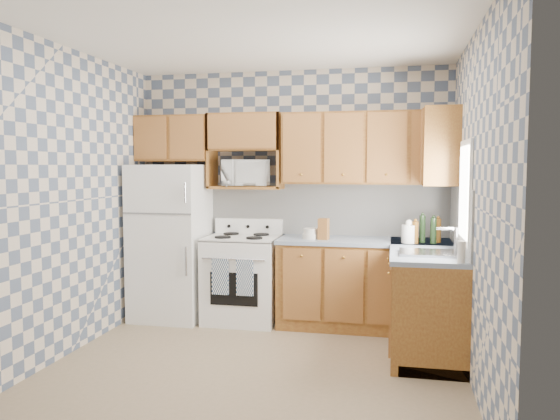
% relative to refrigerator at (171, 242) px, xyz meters
% --- Properties ---
extents(floor, '(3.40, 3.40, 0.00)m').
position_rel_refrigerator_xyz_m(floor, '(1.27, -1.25, -0.84)').
color(floor, '#806F51').
rests_on(floor, ground).
extents(back_wall, '(3.40, 0.02, 2.70)m').
position_rel_refrigerator_xyz_m(back_wall, '(1.27, 0.35, 0.51)').
color(back_wall, slate).
rests_on(back_wall, ground).
extents(right_wall, '(0.02, 3.20, 2.70)m').
position_rel_refrigerator_xyz_m(right_wall, '(2.97, -1.25, 0.51)').
color(right_wall, slate).
rests_on(right_wall, ground).
extents(backsplash_back, '(2.60, 0.02, 0.56)m').
position_rel_refrigerator_xyz_m(backsplash_back, '(1.68, 0.34, 0.36)').
color(backsplash_back, silver).
rests_on(backsplash_back, back_wall).
extents(backsplash_right, '(0.02, 1.60, 0.56)m').
position_rel_refrigerator_xyz_m(backsplash_right, '(2.96, -0.45, 0.36)').
color(backsplash_right, silver).
rests_on(backsplash_right, right_wall).
extents(refrigerator, '(0.75, 0.70, 1.68)m').
position_rel_refrigerator_xyz_m(refrigerator, '(0.00, 0.00, 0.00)').
color(refrigerator, white).
rests_on(refrigerator, floor).
extents(stove_body, '(0.76, 0.65, 0.90)m').
position_rel_refrigerator_xyz_m(stove_body, '(0.80, 0.03, -0.39)').
color(stove_body, white).
rests_on(stove_body, floor).
extents(cooktop, '(0.76, 0.65, 0.02)m').
position_rel_refrigerator_xyz_m(cooktop, '(0.80, 0.03, 0.07)').
color(cooktop, silver).
rests_on(cooktop, stove_body).
extents(backguard, '(0.76, 0.08, 0.17)m').
position_rel_refrigerator_xyz_m(backguard, '(0.80, 0.30, 0.16)').
color(backguard, white).
rests_on(backguard, cooktop).
extents(dish_towel_left, '(0.17, 0.02, 0.37)m').
position_rel_refrigerator_xyz_m(dish_towel_left, '(0.67, -0.32, -0.29)').
color(dish_towel_left, navy).
rests_on(dish_towel_left, stove_body).
extents(dish_towel_right, '(0.17, 0.02, 0.37)m').
position_rel_refrigerator_xyz_m(dish_towel_right, '(0.93, -0.32, -0.29)').
color(dish_towel_right, navy).
rests_on(dish_towel_right, stove_body).
extents(base_cabinets_back, '(1.75, 0.60, 0.88)m').
position_rel_refrigerator_xyz_m(base_cabinets_back, '(2.10, 0.05, -0.40)').
color(base_cabinets_back, brown).
rests_on(base_cabinets_back, floor).
extents(base_cabinets_right, '(0.60, 1.60, 0.88)m').
position_rel_refrigerator_xyz_m(base_cabinets_right, '(2.67, -0.45, -0.40)').
color(base_cabinets_right, brown).
rests_on(base_cabinets_right, floor).
extents(countertop_back, '(1.77, 0.63, 0.04)m').
position_rel_refrigerator_xyz_m(countertop_back, '(2.10, 0.05, 0.06)').
color(countertop_back, slate).
rests_on(countertop_back, base_cabinets_back).
extents(countertop_right, '(0.63, 1.60, 0.04)m').
position_rel_refrigerator_xyz_m(countertop_right, '(2.67, -0.45, 0.06)').
color(countertop_right, slate).
rests_on(countertop_right, base_cabinets_right).
extents(upper_cabinets_back, '(1.75, 0.33, 0.74)m').
position_rel_refrigerator_xyz_m(upper_cabinets_back, '(2.10, 0.19, 1.01)').
color(upper_cabinets_back, brown).
rests_on(upper_cabinets_back, back_wall).
extents(upper_cabinets_fridge, '(0.82, 0.33, 0.50)m').
position_rel_refrigerator_xyz_m(upper_cabinets_fridge, '(-0.02, 0.19, 1.13)').
color(upper_cabinets_fridge, brown).
rests_on(upper_cabinets_fridge, back_wall).
extents(upper_cabinets_right, '(0.33, 0.70, 0.74)m').
position_rel_refrigerator_xyz_m(upper_cabinets_right, '(2.81, 0.00, 1.01)').
color(upper_cabinets_right, brown).
rests_on(upper_cabinets_right, right_wall).
extents(microwave_shelf, '(0.80, 0.33, 0.03)m').
position_rel_refrigerator_xyz_m(microwave_shelf, '(0.80, 0.19, 0.60)').
color(microwave_shelf, brown).
rests_on(microwave_shelf, back_wall).
extents(microwave, '(0.59, 0.46, 0.29)m').
position_rel_refrigerator_xyz_m(microwave, '(0.80, 0.21, 0.75)').
color(microwave, white).
rests_on(microwave, microwave_shelf).
extents(sink, '(0.48, 0.40, 0.03)m').
position_rel_refrigerator_xyz_m(sink, '(2.67, -0.80, 0.09)').
color(sink, '#B7B7BC').
rests_on(sink, countertop_right).
extents(window, '(0.02, 0.66, 0.86)m').
position_rel_refrigerator_xyz_m(window, '(2.96, -0.80, 0.61)').
color(window, white).
rests_on(window, right_wall).
extents(bottle_0, '(0.06, 0.06, 0.27)m').
position_rel_refrigerator_xyz_m(bottle_0, '(2.66, -0.09, 0.21)').
color(bottle_0, black).
rests_on(bottle_0, countertop_back).
extents(bottle_1, '(0.06, 0.06, 0.25)m').
position_rel_refrigerator_xyz_m(bottle_1, '(2.76, -0.15, 0.21)').
color(bottle_1, black).
rests_on(bottle_1, countertop_back).
extents(bottle_2, '(0.06, 0.06, 0.23)m').
position_rel_refrigerator_xyz_m(bottle_2, '(2.81, -0.05, 0.20)').
color(bottle_2, brown).
rests_on(bottle_2, countertop_back).
extents(bottle_3, '(0.06, 0.06, 0.21)m').
position_rel_refrigerator_xyz_m(bottle_3, '(2.59, -0.17, 0.19)').
color(bottle_3, brown).
rests_on(bottle_3, countertop_back).
extents(knife_block, '(0.11, 0.11, 0.22)m').
position_rel_refrigerator_xyz_m(knife_block, '(1.69, -0.05, 0.19)').
color(knife_block, brown).
rests_on(knife_block, countertop_back).
extents(electric_kettle, '(0.14, 0.14, 0.18)m').
position_rel_refrigerator_xyz_m(electric_kettle, '(2.53, -0.15, 0.17)').
color(electric_kettle, white).
rests_on(electric_kettle, countertop_back).
extents(food_containers, '(0.17, 0.17, 0.11)m').
position_rel_refrigerator_xyz_m(food_containers, '(1.55, -0.03, 0.14)').
color(food_containers, beige).
rests_on(food_containers, countertop_back).
extents(soap_bottle, '(0.06, 0.06, 0.17)m').
position_rel_refrigerator_xyz_m(soap_bottle, '(2.89, -1.20, 0.17)').
color(soap_bottle, beige).
rests_on(soap_bottle, countertop_right).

